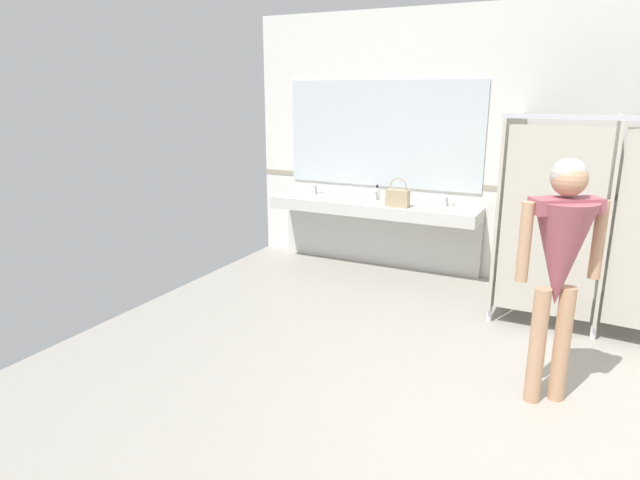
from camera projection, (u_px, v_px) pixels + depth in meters
ground_plane at (543, 462)px, 3.32m from camera, size 7.78×6.92×0.10m
wall_back at (590, 151)px, 5.69m from camera, size 7.78×0.12×3.00m
wall_back_tile_band at (585, 195)px, 5.75m from camera, size 7.78×0.01×0.06m
vanity_counter at (374, 219)px, 6.67m from camera, size 2.52×0.53×0.94m
mirror_panel at (382, 134)px, 6.57m from camera, size 2.42×0.02×1.25m
bathroom_stalls at (608, 218)px, 4.93m from camera, size 1.84×1.33×1.92m
person_standing at (561, 253)px, 3.62m from camera, size 0.55×0.55×1.70m
handbag at (398, 197)px, 6.24m from camera, size 0.26×0.11×0.33m
soap_dispenser at (377, 193)px, 6.66m from camera, size 0.07×0.07×0.18m
paper_cup at (384, 200)px, 6.42m from camera, size 0.07×0.07×0.09m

